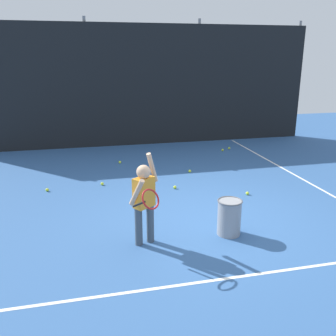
{
  "coord_description": "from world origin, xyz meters",
  "views": [
    {
      "loc": [
        -1.94,
        -5.51,
        2.67
      ],
      "look_at": [
        -0.57,
        0.29,
        0.85
      ],
      "focal_mm": 39.69,
      "sensor_mm": 36.0,
      "label": 1
    }
  ],
  "objects": [
    {
      "name": "tennis_player",
      "position": [
        -1.14,
        -0.64,
        0.73
      ],
      "size": [
        0.49,
        0.84,
        1.35
      ],
      "rotation": [
        0.0,
        0.0,
        0.61
      ],
      "color": "#3F4C59",
      "rests_on": "ground"
    },
    {
      "name": "tennis_ball_0",
      "position": [
        -1.59,
        2.09,
        0.03
      ],
      "size": [
        0.07,
        0.07,
        0.07
      ],
      "primitive_type": "sphere",
      "color": "#CCE033",
      "rests_on": "ground"
    },
    {
      "name": "tennis_ball_4",
      "position": [
        -2.7,
        1.97,
        0.03
      ],
      "size": [
        0.07,
        0.07,
        0.07
      ],
      "primitive_type": "sphere",
      "color": "#CCE033",
      "rests_on": "ground"
    },
    {
      "name": "fence_post_2",
      "position": [
        1.67,
        5.72,
        1.85
      ],
      "size": [
        0.09,
        0.09,
        3.69
      ],
      "primitive_type": "cylinder",
      "color": "slate",
      "rests_on": "ground"
    },
    {
      "name": "ball_hopper",
      "position": [
        0.18,
        -0.64,
        0.29
      ],
      "size": [
        0.38,
        0.38,
        0.56
      ],
      "color": "gray",
      "rests_on": "ground"
    },
    {
      "name": "tennis_ball_2",
      "position": [
        -1.04,
        3.67,
        0.03
      ],
      "size": [
        0.07,
        0.07,
        0.07
      ],
      "primitive_type": "sphere",
      "color": "#CCE033",
      "rests_on": "ground"
    },
    {
      "name": "tennis_ball_5",
      "position": [
        1.19,
        0.85,
        0.03
      ],
      "size": [
        0.07,
        0.07,
        0.07
      ],
      "primitive_type": "sphere",
      "color": "#CCE033",
      "rests_on": "ground"
    },
    {
      "name": "court_line_sideline",
      "position": [
        2.81,
        1.0,
        0.0
      ],
      "size": [
        0.05,
        9.0,
        0.0
      ],
      "primitive_type": "cube",
      "color": "white",
      "rests_on": "ground"
    },
    {
      "name": "tennis_ball_3",
      "position": [
        1.99,
        4.25,
        0.03
      ],
      "size": [
        0.07,
        0.07,
        0.07
      ],
      "primitive_type": "sphere",
      "color": "#CCE033",
      "rests_on": "ground"
    },
    {
      "name": "fence_post_1",
      "position": [
        -1.67,
        5.72,
        1.85
      ],
      "size": [
        0.09,
        0.09,
        3.69
      ],
      "primitive_type": "cylinder",
      "color": "slate",
      "rests_on": "ground"
    },
    {
      "name": "fence_post_3",
      "position": [
        5.01,
        5.72,
        1.85
      ],
      "size": [
        0.09,
        0.09,
        3.69
      ],
      "primitive_type": "cylinder",
      "color": "slate",
      "rests_on": "ground"
    },
    {
      "name": "ground_plane",
      "position": [
        0.0,
        0.0,
        0.0
      ],
      "size": [
        20.0,
        20.0,
        0.0
      ],
      "primitive_type": "plane",
      "color": "#335B93"
    },
    {
      "name": "tennis_ball_7",
      "position": [
        -0.13,
        1.52,
        0.03
      ],
      "size": [
        0.07,
        0.07,
        0.07
      ],
      "primitive_type": "sphere",
      "color": "#CCE033",
      "rests_on": "ground"
    },
    {
      "name": "tennis_ball_6",
      "position": [
        0.49,
        2.52,
        0.03
      ],
      "size": [
        0.07,
        0.07,
        0.07
      ],
      "primitive_type": "sphere",
      "color": "#CCE033",
      "rests_on": "ground"
    },
    {
      "name": "court_line_baseline",
      "position": [
        0.0,
        -1.77,
        0.0
      ],
      "size": [
        9.0,
        0.05,
        0.0
      ],
      "primitive_type": "cube",
      "color": "white",
      "rests_on": "ground"
    },
    {
      "name": "tennis_ball_1",
      "position": [
        2.26,
        4.41,
        0.03
      ],
      "size": [
        0.07,
        0.07,
        0.07
      ],
      "primitive_type": "sphere",
      "color": "#CCE033",
      "rests_on": "ground"
    },
    {
      "name": "back_fence_windscreen",
      "position": [
        0.0,
        5.66,
        1.77
      ],
      "size": [
        10.33,
        0.08,
        3.54
      ],
      "primitive_type": "cube",
      "color": "black",
      "rests_on": "ground"
    }
  ]
}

